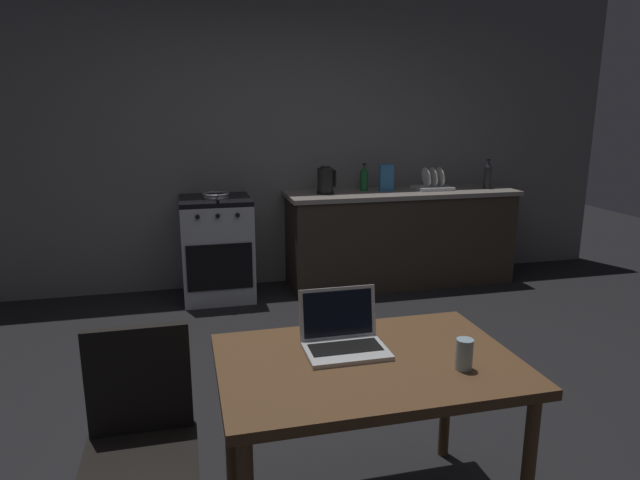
% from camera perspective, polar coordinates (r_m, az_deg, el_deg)
% --- Properties ---
extents(ground_plane, '(12.00, 12.00, 0.00)m').
position_cam_1_polar(ground_plane, '(3.20, 1.49, -17.59)').
color(ground_plane, black).
extents(back_wall, '(6.40, 0.10, 2.69)m').
position_cam_1_polar(back_wall, '(5.27, -2.59, 10.15)').
color(back_wall, slate).
rests_on(back_wall, ground_plane).
extents(kitchen_counter, '(2.16, 0.64, 0.89)m').
position_cam_1_polar(kitchen_counter, '(5.33, 8.16, 0.31)').
color(kitchen_counter, '#382D23').
rests_on(kitchen_counter, ground_plane).
extents(stove_oven, '(0.60, 0.62, 0.89)m').
position_cam_1_polar(stove_oven, '(4.96, -10.50, -0.81)').
color(stove_oven, '#B7BABF').
rests_on(stove_oven, ground_plane).
extents(dining_table, '(1.14, 0.77, 0.71)m').
position_cam_1_polar(dining_table, '(2.22, 4.89, -13.87)').
color(dining_table, brown).
rests_on(dining_table, ground_plane).
extents(chair, '(0.40, 0.40, 0.87)m').
position_cam_1_polar(chair, '(2.23, -17.90, -18.39)').
color(chair, black).
rests_on(chair, ground_plane).
extents(laptop, '(0.32, 0.26, 0.23)m').
position_cam_1_polar(laptop, '(2.24, 2.42, -10.01)').
color(laptop, silver).
rests_on(laptop, dining_table).
extents(electric_kettle, '(0.17, 0.15, 0.24)m').
position_cam_1_polar(electric_kettle, '(5.00, 0.56, 6.10)').
color(electric_kettle, black).
rests_on(electric_kettle, kitchen_counter).
extents(bottle, '(0.07, 0.07, 0.28)m').
position_cam_1_polar(bottle, '(5.56, 16.79, 6.45)').
color(bottle, '#2D2D33').
rests_on(bottle, kitchen_counter).
extents(frying_pan, '(0.23, 0.40, 0.05)m').
position_cam_1_polar(frying_pan, '(4.84, -10.60, 4.51)').
color(frying_pan, gray).
rests_on(frying_pan, stove_oven).
extents(drinking_glass, '(0.06, 0.06, 0.12)m').
position_cam_1_polar(drinking_glass, '(2.14, 14.55, -11.26)').
color(drinking_glass, '#99B7C6').
rests_on(drinking_glass, dining_table).
extents(cereal_box, '(0.13, 0.05, 0.25)m').
position_cam_1_polar(cereal_box, '(5.20, 6.80, 6.35)').
color(cereal_box, '#3372B2').
rests_on(cereal_box, kitchen_counter).
extents(dish_rack, '(0.34, 0.26, 0.21)m').
position_cam_1_polar(dish_rack, '(5.37, 11.46, 5.59)').
color(dish_rack, silver).
rests_on(dish_rack, kitchen_counter).
extents(bottle_b, '(0.08, 0.08, 0.25)m').
position_cam_1_polar(bottle_b, '(5.19, 4.53, 6.35)').
color(bottle_b, '#19592D').
rests_on(bottle_b, kitchen_counter).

